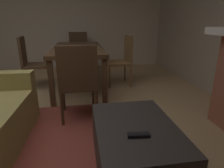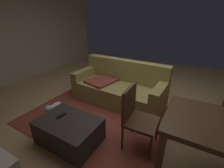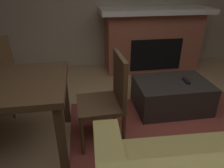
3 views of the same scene
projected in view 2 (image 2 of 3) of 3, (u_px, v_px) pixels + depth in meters
The scene contains 8 objects.
floor at pixel (127, 111), 3.13m from camera, with size 8.49×8.49×0.00m, color tan.
wall_left at pixel (12, 34), 4.18m from camera, with size 0.12×6.36×2.69m, color #B7A893.
area_rug at pixel (97, 116), 2.96m from camera, with size 2.60×2.00×0.01m, color brown.
couch at pixel (119, 88), 3.41m from camera, with size 2.06×0.95×0.90m.
ottoman_coffee_table at pixel (69, 131), 2.31m from camera, with size 0.92×0.63×0.39m, color #2D2826.
tv_remote at pixel (61, 116), 2.32m from camera, with size 0.05×0.16×0.02m, color black.
dining_chair_west at pixel (136, 115), 2.13m from camera, with size 0.46×0.46×0.93m.
small_dog at pixel (54, 108), 2.94m from camera, with size 0.28×0.46×0.26m.
Camera 2 is at (1.03, -2.43, 1.79)m, focal length 24.22 mm.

